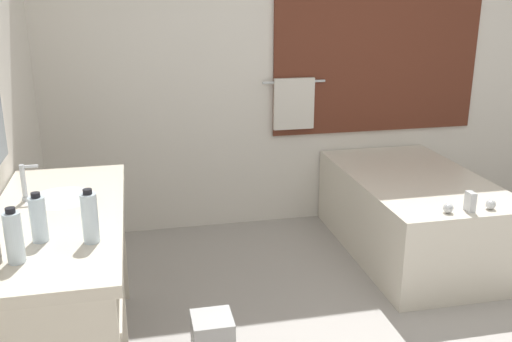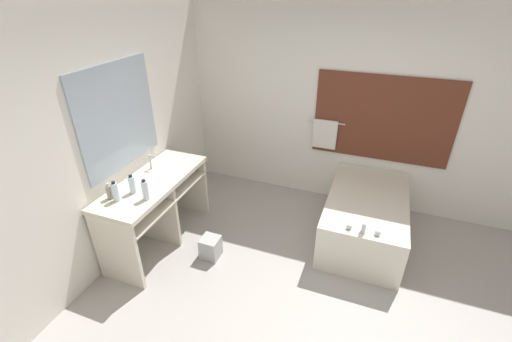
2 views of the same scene
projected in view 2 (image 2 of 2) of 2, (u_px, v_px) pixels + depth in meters
The scene contains 11 objects.
ground_plane at pixel (303, 317), 3.25m from camera, with size 16.00×16.00×0.00m, color #A8A39E.
wall_back_with_blinds at pixel (353, 109), 4.41m from camera, with size 7.40×0.13×2.70m.
wall_left_with_mirror at pixel (86, 153), 3.28m from camera, with size 0.08×7.40×2.70m.
vanity_counter at pixel (157, 196), 3.93m from camera, with size 0.59×1.45×0.86m.
sink_faucet at pixel (151, 162), 3.98m from camera, with size 0.09×0.04×0.18m.
bathtub at pixel (365, 215), 4.14m from camera, with size 0.90×1.54×0.69m.
water_bottle_1 at pixel (115, 192), 3.40m from camera, with size 0.07×0.07×0.22m.
water_bottle_2 at pixel (132, 185), 3.53m from camera, with size 0.07×0.07×0.21m.
water_bottle_3 at pixel (145, 190), 3.42m from camera, with size 0.07×0.07×0.23m.
soap_dispenser at pixel (110, 192), 3.44m from camera, with size 0.06×0.06×0.18m.
waste_bin at pixel (211, 247), 3.91m from camera, with size 0.21×0.21×0.26m.
Camera 2 is at (0.34, -2.17, 2.81)m, focal length 24.00 mm.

